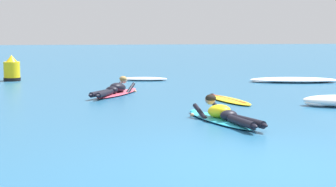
{
  "coord_description": "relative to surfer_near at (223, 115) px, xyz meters",
  "views": [
    {
      "loc": [
        -2.27,
        -5.99,
        1.71
      ],
      "look_at": [
        -0.25,
        6.04,
        0.23
      ],
      "focal_mm": 53.11,
      "sensor_mm": 36.0,
      "label": 1
    }
  ],
  "objects": [
    {
      "name": "surfer_near",
      "position": [
        0.0,
        0.0,
        0.0
      ],
      "size": [
        1.12,
        2.61,
        0.54
      ],
      "color": "#2DB2D1",
      "rests_on": "ground"
    },
    {
      "name": "whitewater_mid_right",
      "position": [
        4.64,
        7.27,
        -0.05
      ],
      "size": [
        3.22,
        1.71,
        0.17
      ],
      "color": "white",
      "rests_on": "ground"
    },
    {
      "name": "surfer_far",
      "position": [
        -1.78,
        4.63,
        0.0
      ],
      "size": [
        1.62,
        2.45,
        0.54
      ],
      "color": "#E54C66",
      "rests_on": "ground"
    },
    {
      "name": "drifting_surfboard",
      "position": [
        0.96,
        2.94,
        -0.1
      ],
      "size": [
        0.94,
        2.23,
        0.16
      ],
      "color": "yellow",
      "rests_on": "ground"
    },
    {
      "name": "whitewater_mid_left",
      "position": [
        -0.5,
        8.75,
        -0.07
      ],
      "size": [
        1.79,
        0.94,
        0.12
      ],
      "color": "white",
      "rests_on": "ground"
    },
    {
      "name": "ground_plane",
      "position": [
        -0.35,
        6.82,
        -0.13
      ],
      "size": [
        120.0,
        120.0,
        0.0
      ],
      "primitive_type": "plane",
      "color": "#235B84"
    },
    {
      "name": "channel_marker_buoy",
      "position": [
        -5.23,
        9.43,
        0.23
      ],
      "size": [
        0.61,
        0.61,
        0.93
      ],
      "color": "yellow",
      "rests_on": "ground"
    }
  ]
}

